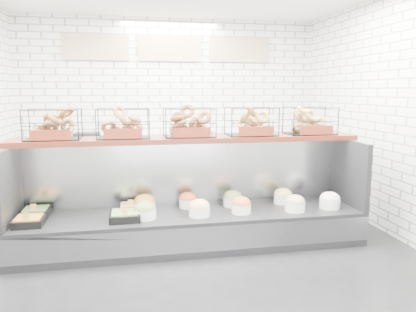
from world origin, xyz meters
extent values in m
plane|color=black|center=(0.00, 0.00, 0.00)|extent=(5.50, 5.50, 0.00)
cube|color=white|center=(0.00, 2.75, 1.50)|extent=(5.00, 0.02, 3.00)
cube|color=white|center=(2.50, 0.00, 1.50)|extent=(0.02, 5.50, 3.00)
cube|color=#CFB590|center=(-1.20, 2.72, 2.50)|extent=(1.05, 0.03, 0.42)
cube|color=#CFB590|center=(0.00, 2.72, 2.50)|extent=(1.05, 0.03, 0.42)
cube|color=#CFB590|center=(1.20, 2.72, 2.50)|extent=(1.05, 0.03, 0.42)
cube|color=black|center=(0.00, 0.30, 0.20)|extent=(4.00, 0.90, 0.40)
cube|color=#93969B|center=(0.00, -0.14, 0.22)|extent=(4.00, 0.03, 0.28)
cube|color=#93969B|center=(0.00, 0.71, 0.80)|extent=(4.00, 0.08, 0.80)
cube|color=black|center=(-1.97, 0.30, 0.80)|extent=(0.06, 0.90, 0.80)
cube|color=black|center=(1.97, 0.30, 0.80)|extent=(0.06, 0.90, 0.80)
cube|color=black|center=(-1.76, 0.13, 0.44)|extent=(0.30, 0.30, 0.08)
cube|color=orange|center=(-1.76, 0.13, 0.48)|extent=(0.26, 0.26, 0.04)
cube|color=gold|center=(-1.76, 0.03, 0.53)|extent=(0.06, 0.01, 0.08)
cube|color=black|center=(-1.76, 0.46, 0.44)|extent=(0.29, 0.29, 0.08)
cube|color=olive|center=(-1.76, 0.46, 0.48)|extent=(0.25, 0.25, 0.04)
cube|color=gold|center=(-1.76, 0.36, 0.53)|extent=(0.06, 0.01, 0.08)
cube|color=black|center=(-0.77, 0.13, 0.44)|extent=(0.33, 0.33, 0.08)
cube|color=#75994E|center=(-0.77, 0.13, 0.48)|extent=(0.28, 0.28, 0.04)
cube|color=gold|center=(-0.77, 0.02, 0.53)|extent=(0.06, 0.01, 0.08)
cube|color=black|center=(-0.71, 0.43, 0.44)|extent=(0.28, 0.28, 0.08)
cube|color=tan|center=(-0.71, 0.43, 0.48)|extent=(0.24, 0.24, 0.04)
cube|color=gold|center=(-0.71, 0.34, 0.53)|extent=(0.06, 0.01, 0.08)
cylinder|color=white|center=(-0.55, 0.14, 0.46)|extent=(0.24, 0.24, 0.11)
ellipsoid|color=olive|center=(-0.55, 0.14, 0.52)|extent=(0.24, 0.24, 0.17)
cylinder|color=white|center=(-0.55, 0.43, 0.46)|extent=(0.25, 0.25, 0.11)
ellipsoid|color=orange|center=(-0.55, 0.43, 0.52)|extent=(0.25, 0.25, 0.17)
cylinder|color=white|center=(0.05, 0.12, 0.46)|extent=(0.24, 0.24, 0.11)
ellipsoid|color=#EEC879|center=(0.05, 0.12, 0.52)|extent=(0.23, 0.23, 0.16)
cylinder|color=white|center=(-0.03, 0.48, 0.46)|extent=(0.22, 0.22, 0.11)
ellipsoid|color=#EA5B31|center=(-0.03, 0.48, 0.52)|extent=(0.21, 0.21, 0.15)
cylinder|color=white|center=(0.55, 0.14, 0.46)|extent=(0.23, 0.23, 0.11)
ellipsoid|color=#D0642C|center=(0.55, 0.14, 0.52)|extent=(0.22, 0.22, 0.16)
cylinder|color=white|center=(0.53, 0.44, 0.46)|extent=(0.23, 0.23, 0.11)
ellipsoid|color=olive|center=(0.53, 0.44, 0.52)|extent=(0.23, 0.23, 0.16)
cylinder|color=white|center=(1.19, 0.09, 0.46)|extent=(0.24, 0.24, 0.11)
ellipsoid|color=tan|center=(1.19, 0.09, 0.52)|extent=(0.23, 0.23, 0.16)
cylinder|color=white|center=(1.18, 0.45, 0.46)|extent=(0.23, 0.23, 0.11)
ellipsoid|color=#ECD879|center=(1.18, 0.45, 0.52)|extent=(0.22, 0.22, 0.16)
cylinder|color=white|center=(1.65, 0.14, 0.46)|extent=(0.25, 0.25, 0.11)
ellipsoid|color=white|center=(1.65, 0.14, 0.52)|extent=(0.24, 0.24, 0.17)
cube|color=#42150E|center=(0.00, 0.52, 1.23)|extent=(4.10, 0.50, 0.06)
cube|color=black|center=(-1.53, 0.52, 1.43)|extent=(0.60, 0.38, 0.34)
cube|color=maroon|center=(-1.53, 0.32, 1.33)|extent=(0.42, 0.02, 0.11)
cube|color=black|center=(-0.77, 0.52, 1.43)|extent=(0.60, 0.38, 0.34)
cube|color=maroon|center=(-0.77, 0.32, 1.33)|extent=(0.42, 0.02, 0.11)
cube|color=black|center=(0.00, 0.52, 1.43)|extent=(0.60, 0.38, 0.34)
cube|color=maroon|center=(0.00, 0.32, 1.33)|extent=(0.42, 0.02, 0.11)
cube|color=black|center=(0.77, 0.52, 1.43)|extent=(0.60, 0.38, 0.34)
cube|color=maroon|center=(0.77, 0.32, 1.33)|extent=(0.42, 0.02, 0.11)
cube|color=black|center=(1.53, 0.52, 1.43)|extent=(0.60, 0.38, 0.34)
cube|color=maroon|center=(1.53, 0.32, 1.33)|extent=(0.42, 0.02, 0.11)
cube|color=#93969B|center=(0.00, 2.43, 0.45)|extent=(4.00, 0.60, 0.90)
cube|color=black|center=(-1.37, 2.43, 1.02)|extent=(0.40, 0.30, 0.24)
cube|color=silver|center=(-0.54, 2.49, 0.99)|extent=(0.35, 0.28, 0.18)
cylinder|color=red|center=(0.66, 2.48, 1.01)|extent=(0.09, 0.09, 0.22)
cube|color=black|center=(1.55, 2.41, 1.05)|extent=(0.30, 0.30, 0.30)
camera|label=1|loc=(-0.67, -4.24, 1.80)|focal=35.00mm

